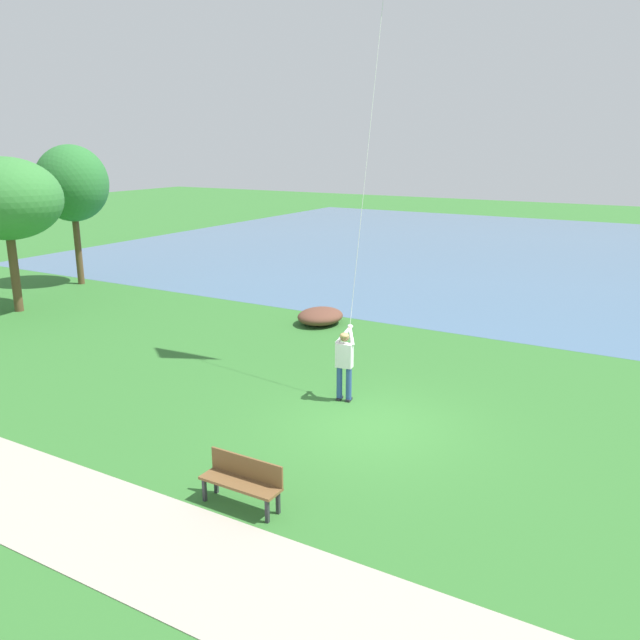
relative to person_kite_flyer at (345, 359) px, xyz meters
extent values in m
plane|color=#33702D|center=(-1.07, -1.26, -1.05)|extent=(120.00, 120.00, 0.00)
cube|color=#476B8E|center=(24.92, 2.74, -1.04)|extent=(36.00, 44.00, 0.01)
cube|color=#ADA393|center=(-6.79, 0.74, -1.04)|extent=(2.50, 32.01, 0.02)
cube|color=#232328|center=(-0.02, 0.12, -1.02)|extent=(0.25, 0.15, 0.06)
cylinder|color=#2D4C8E|center=(-0.04, 0.12, -0.60)|extent=(0.14, 0.14, 0.82)
cube|color=#232328|center=(0.02, -0.12, -1.02)|extent=(0.25, 0.15, 0.06)
cylinder|color=#2D4C8E|center=(0.00, -0.12, -0.60)|extent=(0.14, 0.14, 0.82)
cube|color=white|center=(-0.02, 0.00, 0.11)|extent=(0.28, 0.43, 0.60)
sphere|color=#996B4C|center=(-0.02, 0.00, 0.57)|extent=(0.22, 0.22, 0.22)
ellipsoid|color=tan|center=(-0.04, -0.01, 0.61)|extent=(0.26, 0.26, 0.13)
cylinder|color=white|center=(0.18, 0.12, 0.56)|extent=(0.55, 0.27, 0.43)
cylinder|color=white|center=(0.21, -0.06, 0.56)|extent=(0.49, 0.41, 0.43)
sphere|color=#996B4C|center=(0.35, 0.06, 0.69)|extent=(0.10, 0.10, 0.10)
cylinder|color=silver|center=(1.49, 0.24, 4.68)|extent=(2.29, 0.37, 7.97)
cube|color=brown|center=(-5.19, -0.76, -0.60)|extent=(0.44, 1.50, 0.05)
cube|color=brown|center=(-5.00, -0.76, -0.37)|extent=(0.04, 1.50, 0.40)
cube|color=#2D2D33|center=(-5.35, -1.43, -0.82)|extent=(0.06, 0.06, 0.45)
cube|color=#2D2D33|center=(-5.03, -1.43, -0.82)|extent=(0.06, 0.06, 0.45)
cube|color=#2D2D33|center=(-5.35, -0.09, -0.82)|extent=(0.06, 0.06, 0.45)
cube|color=#2D2D33|center=(-5.03, -0.09, -0.82)|extent=(0.06, 0.06, 0.45)
cylinder|color=brown|center=(6.11, 16.63, 0.59)|extent=(0.28, 0.28, 3.27)
ellipsoid|color=#2D7533|center=(6.11, 16.63, 3.36)|extent=(3.01, 3.18, 3.25)
cylinder|color=brown|center=(1.58, 14.69, 0.52)|extent=(0.32, 0.32, 3.13)
ellipsoid|color=#387F38|center=(1.58, 14.69, 3.11)|extent=(3.77, 4.24, 2.95)
ellipsoid|color=brown|center=(5.73, 4.03, -0.77)|extent=(1.79, 1.50, 0.55)
camera|label=1|loc=(-13.19, -7.02, 5.05)|focal=36.67mm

